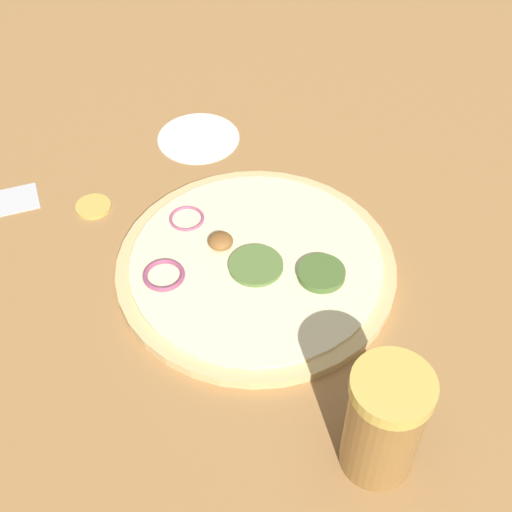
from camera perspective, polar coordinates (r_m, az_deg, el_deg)
ground_plane at (r=0.70m, az=0.00°, el=-1.13°), size 3.00×3.00×0.00m
pizza at (r=0.70m, az=-0.02°, el=-0.74°), size 0.27×0.27×0.03m
spice_jar at (r=0.55m, az=10.20°, el=-12.97°), size 0.06×0.06×0.11m
loose_cap at (r=0.78m, az=-12.91°, el=3.98°), size 0.04×0.04×0.01m
flour_patch at (r=0.85m, az=-4.62°, el=9.41°), size 0.10×0.10×0.00m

